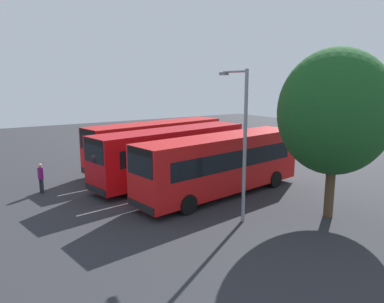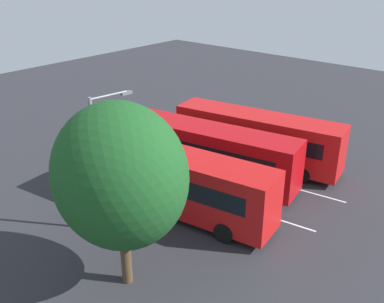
{
  "view_description": "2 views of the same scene",
  "coord_description": "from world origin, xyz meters",
  "px_view_note": "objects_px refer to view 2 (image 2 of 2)",
  "views": [
    {
      "loc": [
        11.73,
        19.86,
        6.42
      ],
      "look_at": [
        -0.93,
        0.43,
        1.91
      ],
      "focal_mm": 34.16,
      "sensor_mm": 36.0,
      "label": 1
    },
    {
      "loc": [
        -14.48,
        18.79,
        12.58
      ],
      "look_at": [
        1.06,
        0.69,
        1.9
      ],
      "focal_mm": 40.7,
      "sensor_mm": 36.0,
      "label": 2
    }
  ],
  "objects_px": {
    "bus_center_left": "(209,152)",
    "street_lamp": "(100,156)",
    "bus_center_right": "(176,180)",
    "pedestrian": "(145,127)",
    "depot_tree": "(120,176)",
    "bus_far_left": "(257,137)"
  },
  "relations": [
    {
      "from": "bus_far_left",
      "to": "pedestrian",
      "type": "height_order",
      "value": "bus_far_left"
    },
    {
      "from": "bus_far_left",
      "to": "bus_center_right",
      "type": "relative_size",
      "value": 1.0
    },
    {
      "from": "bus_center_left",
      "to": "pedestrian",
      "type": "xyz_separation_m",
      "value": [
        7.61,
        -1.92,
        -0.83
      ]
    },
    {
      "from": "street_lamp",
      "to": "bus_far_left",
      "type": "bearing_deg",
      "value": -0.4
    },
    {
      "from": "bus_center_right",
      "to": "depot_tree",
      "type": "xyz_separation_m",
      "value": [
        -2.25,
        5.49,
        3.14
      ]
    },
    {
      "from": "street_lamp",
      "to": "bus_center_left",
      "type": "bearing_deg",
      "value": 2.41
    },
    {
      "from": "bus_center_right",
      "to": "street_lamp",
      "type": "height_order",
      "value": "street_lamp"
    },
    {
      "from": "bus_far_left",
      "to": "bus_center_right",
      "type": "bearing_deg",
      "value": 80.57
    },
    {
      "from": "bus_center_left",
      "to": "pedestrian",
      "type": "height_order",
      "value": "bus_center_left"
    },
    {
      "from": "depot_tree",
      "to": "bus_center_left",
      "type": "bearing_deg",
      "value": -71.41
    },
    {
      "from": "bus_far_left",
      "to": "bus_center_left",
      "type": "height_order",
      "value": "same"
    },
    {
      "from": "bus_center_right",
      "to": "street_lamp",
      "type": "bearing_deg",
      "value": 57.43
    },
    {
      "from": "bus_center_left",
      "to": "street_lamp",
      "type": "distance_m",
      "value": 7.83
    },
    {
      "from": "bus_center_right",
      "to": "pedestrian",
      "type": "xyz_separation_m",
      "value": [
        8.55,
        -5.91,
        -0.83
      ]
    },
    {
      "from": "bus_far_left",
      "to": "pedestrian",
      "type": "bearing_deg",
      "value": 3.06
    },
    {
      "from": "bus_center_left",
      "to": "depot_tree",
      "type": "xyz_separation_m",
      "value": [
        -3.19,
        9.48,
        3.14
      ]
    },
    {
      "from": "bus_far_left",
      "to": "street_lamp",
      "type": "height_order",
      "value": "street_lamp"
    },
    {
      "from": "pedestrian",
      "to": "street_lamp",
      "type": "xyz_separation_m",
      "value": [
        -6.96,
        9.42,
        2.97
      ]
    },
    {
      "from": "bus_center_left",
      "to": "depot_tree",
      "type": "relative_size",
      "value": 1.42
    },
    {
      "from": "bus_center_right",
      "to": "street_lamp",
      "type": "relative_size",
      "value": 1.62
    },
    {
      "from": "bus_center_left",
      "to": "pedestrian",
      "type": "distance_m",
      "value": 7.9
    },
    {
      "from": "bus_far_left",
      "to": "bus_center_left",
      "type": "relative_size",
      "value": 1.0
    }
  ]
}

